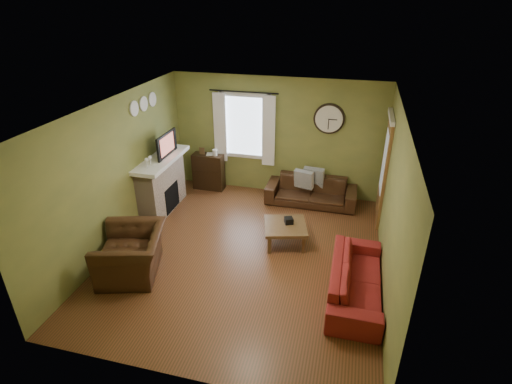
% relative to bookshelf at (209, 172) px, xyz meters
% --- Properties ---
extents(floor, '(4.60, 5.20, 0.00)m').
position_rel_bookshelf_xyz_m(floor, '(1.52, -2.34, -0.42)').
color(floor, brown).
rests_on(floor, ground).
extents(ceiling, '(4.60, 5.20, 0.00)m').
position_rel_bookshelf_xyz_m(ceiling, '(1.52, -2.34, 2.18)').
color(ceiling, white).
rests_on(ceiling, ground).
extents(wall_left, '(0.00, 5.20, 2.60)m').
position_rel_bookshelf_xyz_m(wall_left, '(-0.78, -2.34, 0.88)').
color(wall_left, olive).
rests_on(wall_left, ground).
extents(wall_right, '(0.00, 5.20, 2.60)m').
position_rel_bookshelf_xyz_m(wall_right, '(3.82, -2.34, 0.88)').
color(wall_right, olive).
rests_on(wall_right, ground).
extents(wall_back, '(4.60, 0.00, 2.60)m').
position_rel_bookshelf_xyz_m(wall_back, '(1.52, 0.26, 0.88)').
color(wall_back, olive).
rests_on(wall_back, ground).
extents(wall_front, '(4.60, 0.00, 2.60)m').
position_rel_bookshelf_xyz_m(wall_front, '(1.52, -4.94, 0.88)').
color(wall_front, olive).
rests_on(wall_front, ground).
extents(fireplace, '(0.40, 1.40, 1.10)m').
position_rel_bookshelf_xyz_m(fireplace, '(-0.58, -1.19, 0.13)').
color(fireplace, '#C7AD9A').
rests_on(fireplace, floor).
extents(firebox, '(0.04, 0.60, 0.55)m').
position_rel_bookshelf_xyz_m(firebox, '(-0.39, -1.19, -0.12)').
color(firebox, black).
rests_on(firebox, fireplace).
extents(mantel, '(0.58, 1.60, 0.08)m').
position_rel_bookshelf_xyz_m(mantel, '(-0.55, -1.19, 0.72)').
color(mantel, white).
rests_on(mantel, fireplace).
extents(tv, '(0.08, 0.60, 0.35)m').
position_rel_bookshelf_xyz_m(tv, '(-0.53, -1.04, 0.93)').
color(tv, black).
rests_on(tv, mantel).
extents(tv_screen, '(0.02, 0.62, 0.36)m').
position_rel_bookshelf_xyz_m(tv_screen, '(-0.45, -1.04, 0.99)').
color(tv_screen, '#994C3F').
rests_on(tv_screen, mantel).
extents(medallion_left, '(0.28, 0.28, 0.03)m').
position_rel_bookshelf_xyz_m(medallion_left, '(-0.76, -1.54, 1.83)').
color(medallion_left, white).
rests_on(medallion_left, wall_left).
extents(medallion_mid, '(0.28, 0.28, 0.03)m').
position_rel_bookshelf_xyz_m(medallion_mid, '(-0.76, -1.19, 1.83)').
color(medallion_mid, white).
rests_on(medallion_mid, wall_left).
extents(medallion_right, '(0.28, 0.28, 0.03)m').
position_rel_bookshelf_xyz_m(medallion_right, '(-0.76, -0.84, 1.83)').
color(medallion_right, white).
rests_on(medallion_right, wall_left).
extents(window_pane, '(1.00, 0.02, 1.30)m').
position_rel_bookshelf_xyz_m(window_pane, '(0.82, 0.24, 1.08)').
color(window_pane, silver).
rests_on(window_pane, wall_back).
extents(curtain_rod, '(0.03, 0.03, 1.50)m').
position_rel_bookshelf_xyz_m(curtain_rod, '(0.82, 0.14, 1.85)').
color(curtain_rod, black).
rests_on(curtain_rod, wall_back).
extents(curtain_left, '(0.28, 0.04, 1.55)m').
position_rel_bookshelf_xyz_m(curtain_left, '(0.27, 0.14, 1.03)').
color(curtain_left, white).
rests_on(curtain_left, wall_back).
extents(curtain_right, '(0.28, 0.04, 1.55)m').
position_rel_bookshelf_xyz_m(curtain_right, '(1.37, 0.14, 1.03)').
color(curtain_right, white).
rests_on(curtain_right, wall_back).
extents(wall_clock, '(0.64, 0.06, 0.64)m').
position_rel_bookshelf_xyz_m(wall_clock, '(2.62, 0.21, 1.38)').
color(wall_clock, white).
rests_on(wall_clock, wall_back).
extents(door, '(0.05, 0.90, 2.10)m').
position_rel_bookshelf_xyz_m(door, '(3.79, -0.49, 0.63)').
color(door, brown).
rests_on(door, floor).
extents(bookshelf, '(0.71, 0.30, 0.84)m').
position_rel_bookshelf_xyz_m(bookshelf, '(0.00, 0.00, 0.00)').
color(bookshelf, black).
rests_on(bookshelf, floor).
extents(book, '(0.20, 0.24, 0.02)m').
position_rel_bookshelf_xyz_m(book, '(-0.03, 0.00, 0.54)').
color(book, brown).
rests_on(book, bookshelf).
extents(sofa_brown, '(1.92, 0.75, 0.56)m').
position_rel_bookshelf_xyz_m(sofa_brown, '(2.39, -0.14, -0.14)').
color(sofa_brown, '#351F11').
rests_on(sofa_brown, floor).
extents(pillow_left, '(0.42, 0.22, 0.41)m').
position_rel_bookshelf_xyz_m(pillow_left, '(2.22, -0.15, 0.13)').
color(pillow_left, '#8F949C').
rests_on(pillow_left, sofa_brown).
extents(pillow_right, '(0.45, 0.18, 0.44)m').
position_rel_bookshelf_xyz_m(pillow_right, '(2.42, 0.01, 0.13)').
color(pillow_right, '#8F949C').
rests_on(pillow_right, sofa_brown).
extents(sofa_red, '(0.75, 1.93, 0.56)m').
position_rel_bookshelf_xyz_m(sofa_red, '(3.43, -2.91, -0.14)').
color(sofa_red, maroon).
rests_on(sofa_red, floor).
extents(armchair, '(1.29, 1.38, 0.74)m').
position_rel_bookshelf_xyz_m(armchair, '(-0.11, -3.26, -0.05)').
color(armchair, '#351F11').
rests_on(armchair, floor).
extents(coffee_table, '(0.91, 0.91, 0.40)m').
position_rel_bookshelf_xyz_m(coffee_table, '(2.14, -1.83, -0.22)').
color(coffee_table, brown).
rests_on(coffee_table, floor).
extents(tissue_box, '(0.19, 0.19, 0.11)m').
position_rel_bookshelf_xyz_m(tissue_box, '(2.19, -1.76, -0.02)').
color(tissue_box, black).
rests_on(tissue_box, coffee_table).
extents(wine_glass_a, '(0.07, 0.07, 0.21)m').
position_rel_bookshelf_xyz_m(wine_glass_a, '(-0.53, -1.75, 0.86)').
color(wine_glass_a, white).
rests_on(wine_glass_a, mantel).
extents(wine_glass_b, '(0.07, 0.07, 0.20)m').
position_rel_bookshelf_xyz_m(wine_glass_b, '(-0.53, -1.61, 0.86)').
color(wine_glass_b, white).
rests_on(wine_glass_b, mantel).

